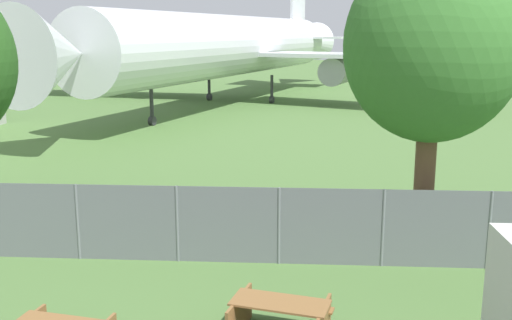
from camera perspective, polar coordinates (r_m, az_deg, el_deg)
perimeter_fence at (r=14.90m, az=2.20°, el=-6.30°), size 56.07×0.07×1.96m
airplane at (r=48.26m, az=-2.23°, el=10.78°), size 37.34×46.36×13.99m
picnic_bench_open_grass at (r=11.59m, az=2.30°, el=-14.60°), size 2.10×1.80×0.76m
tree_near_hangar at (r=15.36m, az=16.46°, el=10.30°), size 4.32×4.32×7.74m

